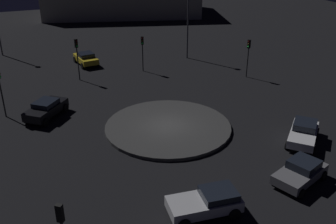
{
  "coord_description": "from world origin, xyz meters",
  "views": [
    {
      "loc": [
        -25.52,
        10.62,
        14.49
      ],
      "look_at": [
        0.0,
        0.0,
        1.45
      ],
      "focal_mm": 41.17,
      "sensor_mm": 36.0,
      "label": 1
    }
  ],
  "objects_px": {
    "car_white": "(304,132)",
    "traffic_light_southeast": "(248,51)",
    "streetlamp_southeast": "(188,13)",
    "traffic_light_east_near": "(77,51)",
    "traffic_light_northeast": "(0,83)",
    "car_yellow": "(86,58)",
    "car_grey": "(301,172)",
    "traffic_light_east": "(142,47)",
    "car_silver": "(207,202)",
    "car_black": "(46,109)"
  },
  "relations": [
    {
      "from": "traffic_light_east",
      "to": "car_black",
      "type": "bearing_deg",
      "value": -43.6
    },
    {
      "from": "car_white",
      "to": "traffic_light_northeast",
      "type": "height_order",
      "value": "traffic_light_northeast"
    },
    {
      "from": "car_grey",
      "to": "car_yellow",
      "type": "height_order",
      "value": "car_yellow"
    },
    {
      "from": "traffic_light_east",
      "to": "streetlamp_southeast",
      "type": "height_order",
      "value": "streetlamp_southeast"
    },
    {
      "from": "car_black",
      "to": "traffic_light_southeast",
      "type": "distance_m",
      "value": 21.52
    },
    {
      "from": "car_grey",
      "to": "streetlamp_southeast",
      "type": "bearing_deg",
      "value": -120.12
    },
    {
      "from": "car_black",
      "to": "traffic_light_east",
      "type": "bearing_deg",
      "value": -13.8
    },
    {
      "from": "car_white",
      "to": "traffic_light_east",
      "type": "xyz_separation_m",
      "value": [
        19.93,
        5.85,
        2.1
      ]
    },
    {
      "from": "car_silver",
      "to": "streetlamp_southeast",
      "type": "bearing_deg",
      "value": -106.83
    },
    {
      "from": "car_silver",
      "to": "traffic_light_southeast",
      "type": "xyz_separation_m",
      "value": [
        18.27,
        -14.5,
        2.18
      ]
    },
    {
      "from": "car_silver",
      "to": "car_grey",
      "type": "bearing_deg",
      "value": -170.19
    },
    {
      "from": "traffic_light_northeast",
      "to": "streetlamp_southeast",
      "type": "height_order",
      "value": "streetlamp_southeast"
    },
    {
      "from": "car_yellow",
      "to": "traffic_light_southeast",
      "type": "distance_m",
      "value": 18.96
    },
    {
      "from": "car_black",
      "to": "car_yellow",
      "type": "bearing_deg",
      "value": 15.98
    },
    {
      "from": "car_grey",
      "to": "car_silver",
      "type": "height_order",
      "value": "car_grey"
    },
    {
      "from": "car_yellow",
      "to": "traffic_light_east_near",
      "type": "height_order",
      "value": "traffic_light_east_near"
    },
    {
      "from": "car_silver",
      "to": "traffic_light_east_near",
      "type": "bearing_deg",
      "value": -77.99
    },
    {
      "from": "car_grey",
      "to": "car_silver",
      "type": "xyz_separation_m",
      "value": [
        -0.44,
        6.91,
        0.04
      ]
    },
    {
      "from": "car_white",
      "to": "traffic_light_southeast",
      "type": "height_order",
      "value": "traffic_light_southeast"
    },
    {
      "from": "car_silver",
      "to": "traffic_light_east",
      "type": "relative_size",
      "value": 1.06
    },
    {
      "from": "car_silver",
      "to": "traffic_light_east",
      "type": "distance_m",
      "value": 24.99
    },
    {
      "from": "traffic_light_east_near",
      "to": "traffic_light_southeast",
      "type": "relative_size",
      "value": 1.08
    },
    {
      "from": "car_black",
      "to": "traffic_light_east",
      "type": "relative_size",
      "value": 1.09
    },
    {
      "from": "car_silver",
      "to": "traffic_light_northeast",
      "type": "bearing_deg",
      "value": -54.23
    },
    {
      "from": "car_silver",
      "to": "streetlamp_southeast",
      "type": "relative_size",
      "value": 0.52
    },
    {
      "from": "car_silver",
      "to": "traffic_light_east_near",
      "type": "height_order",
      "value": "traffic_light_east_near"
    },
    {
      "from": "car_yellow",
      "to": "traffic_light_east_near",
      "type": "distance_m",
      "value": 5.84
    },
    {
      "from": "traffic_light_east_near",
      "to": "streetlamp_southeast",
      "type": "bearing_deg",
      "value": 83.49
    },
    {
      "from": "car_yellow",
      "to": "streetlamp_southeast",
      "type": "relative_size",
      "value": 0.51
    },
    {
      "from": "traffic_light_east",
      "to": "traffic_light_southeast",
      "type": "height_order",
      "value": "traffic_light_southeast"
    },
    {
      "from": "traffic_light_east_near",
      "to": "traffic_light_southeast",
      "type": "height_order",
      "value": "traffic_light_east_near"
    },
    {
      "from": "car_yellow",
      "to": "car_black",
      "type": "bearing_deg",
      "value": -32.28
    },
    {
      "from": "car_grey",
      "to": "car_white",
      "type": "bearing_deg",
      "value": -152.38
    },
    {
      "from": "car_black",
      "to": "traffic_light_northeast",
      "type": "bearing_deg",
      "value": 106.89
    },
    {
      "from": "traffic_light_east",
      "to": "traffic_light_east_near",
      "type": "relative_size",
      "value": 0.9
    },
    {
      "from": "car_silver",
      "to": "traffic_light_east",
      "type": "height_order",
      "value": "traffic_light_east"
    },
    {
      "from": "car_yellow",
      "to": "car_white",
      "type": "bearing_deg",
      "value": 17.2
    },
    {
      "from": "car_black",
      "to": "car_yellow",
      "type": "height_order",
      "value": "car_black"
    },
    {
      "from": "car_silver",
      "to": "traffic_light_southeast",
      "type": "relative_size",
      "value": 1.03
    },
    {
      "from": "car_grey",
      "to": "car_yellow",
      "type": "relative_size",
      "value": 1.02
    },
    {
      "from": "car_yellow",
      "to": "traffic_light_southeast",
      "type": "xyz_separation_m",
      "value": [
        -11.07,
        -15.24,
        2.18
      ]
    },
    {
      "from": "traffic_light_southeast",
      "to": "streetlamp_southeast",
      "type": "distance_m",
      "value": 9.68
    },
    {
      "from": "streetlamp_southeast",
      "to": "car_black",
      "type": "bearing_deg",
      "value": 120.53
    },
    {
      "from": "car_grey",
      "to": "car_black",
      "type": "bearing_deg",
      "value": -69.42
    },
    {
      "from": "car_grey",
      "to": "traffic_light_east",
      "type": "distance_m",
      "value": 24.2
    },
    {
      "from": "car_grey",
      "to": "car_silver",
      "type": "relative_size",
      "value": 1.0
    },
    {
      "from": "streetlamp_southeast",
      "to": "traffic_light_southeast",
      "type": "bearing_deg",
      "value": -161.19
    },
    {
      "from": "traffic_light_northeast",
      "to": "streetlamp_southeast",
      "type": "xyz_separation_m",
      "value": [
        9.36,
        -21.56,
        2.52
      ]
    },
    {
      "from": "streetlamp_southeast",
      "to": "traffic_light_east_near",
      "type": "bearing_deg",
      "value": 101.23
    },
    {
      "from": "car_black",
      "to": "streetlamp_southeast",
      "type": "bearing_deg",
      "value": -18.53
    }
  ]
}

